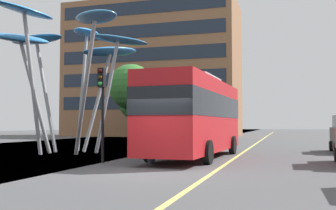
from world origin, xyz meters
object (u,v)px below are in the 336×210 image
(traffic_light_kerb_far, at_px, (133,107))
(pedestrian, at_px, (151,142))
(traffic_light_island_mid, at_px, (174,108))
(red_bus, at_px, (195,113))
(leaf_sculpture, at_px, (71,42))
(no_entry_sign, at_px, (138,120))
(traffic_light_kerb_near, at_px, (102,94))

(traffic_light_kerb_far, relative_size, pedestrian, 1.94)
(traffic_light_island_mid, relative_size, pedestrian, 2.14)
(red_bus, xyz_separation_m, leaf_sculpture, (-7.46, 1.33, 4.12))
(no_entry_sign, bearing_deg, pedestrian, -63.61)
(traffic_light_kerb_far, bearing_deg, traffic_light_kerb_near, -89.27)
(red_bus, xyz_separation_m, traffic_light_kerb_near, (-3.16, -3.47, 0.72))
(red_bus, distance_m, leaf_sculpture, 8.63)
(traffic_light_kerb_near, height_order, traffic_light_island_mid, traffic_light_kerb_near)
(traffic_light_kerb_far, bearing_deg, pedestrian, -57.07)
(leaf_sculpture, distance_m, traffic_light_kerb_far, 5.80)
(red_bus, bearing_deg, leaf_sculpture, 169.87)
(traffic_light_kerb_far, height_order, no_entry_sign, traffic_light_kerb_far)
(red_bus, height_order, no_entry_sign, red_bus)
(traffic_light_kerb_far, xyz_separation_m, pedestrian, (2.05, -3.16, -1.59))
(red_bus, bearing_deg, no_entry_sign, 150.69)
(leaf_sculpture, bearing_deg, traffic_light_kerb_far, -16.01)
(red_bus, xyz_separation_m, pedestrian, (-1.16, -3.05, -1.23))
(red_bus, xyz_separation_m, traffic_light_island_mid, (-3.19, 7.64, 0.61))
(traffic_light_kerb_near, bearing_deg, traffic_light_kerb_far, 90.73)
(traffic_light_kerb_far, bearing_deg, red_bus, -2.03)
(red_bus, distance_m, traffic_light_kerb_near, 4.75)
(red_bus, relative_size, no_entry_sign, 3.59)
(traffic_light_kerb_far, bearing_deg, traffic_light_island_mid, 89.87)
(red_bus, relative_size, traffic_light_island_mid, 2.65)
(traffic_light_island_mid, xyz_separation_m, pedestrian, (2.03, -10.69, -1.83))
(leaf_sculpture, relative_size, pedestrian, 5.69)
(red_bus, relative_size, leaf_sculpture, 1.00)
(traffic_light_kerb_far, relative_size, traffic_light_island_mid, 0.91)
(traffic_light_island_mid, bearing_deg, leaf_sculpture, -124.09)
(leaf_sculpture, xyz_separation_m, traffic_light_island_mid, (4.27, 6.31, -3.51))
(leaf_sculpture, relative_size, no_entry_sign, 3.60)
(leaf_sculpture, xyz_separation_m, traffic_light_kerb_far, (4.25, -1.22, -3.76))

